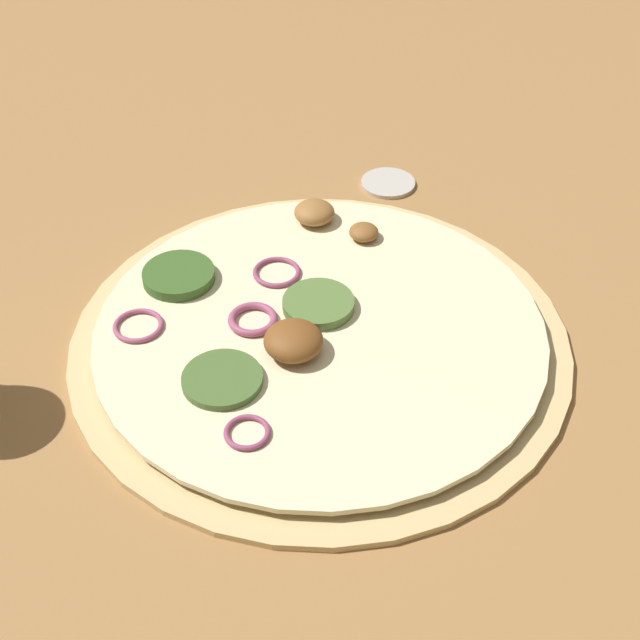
# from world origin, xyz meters

# --- Properties ---
(ground_plane) EXTENTS (3.00, 3.00, 0.00)m
(ground_plane) POSITION_xyz_m (0.00, 0.00, 0.00)
(ground_plane) COLOR #9E703F
(pizza) EXTENTS (0.34, 0.34, 0.03)m
(pizza) POSITION_xyz_m (0.00, 0.00, 0.01)
(pizza) COLOR #D6B77A
(pizza) RESTS_ON ground_plane
(loose_cap) EXTENTS (0.05, 0.05, 0.01)m
(loose_cap) POSITION_xyz_m (0.13, -0.16, 0.00)
(loose_cap) COLOR beige
(loose_cap) RESTS_ON ground_plane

